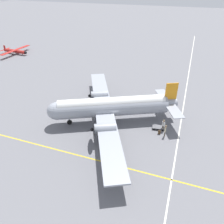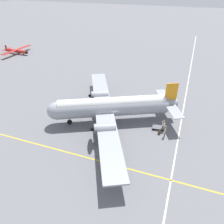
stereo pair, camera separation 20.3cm
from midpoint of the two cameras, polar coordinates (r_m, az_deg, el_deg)
ground_plane at (r=31.32m, az=0.19°, el=-2.44°), size 300.00×300.00×0.00m
apron_line_eastwest at (r=25.65m, az=-6.05°, el=-11.82°), size 120.00×0.16×0.01m
apron_line_northsouth at (r=30.05m, az=17.24°, el=-5.79°), size 0.16×120.00×0.01m
airliner_main at (r=29.99m, az=-0.54°, el=1.35°), size 17.69×24.24×5.50m
crew_foreground at (r=23.16m, az=-1.68°, el=-13.62°), size 0.63×0.30×1.85m
passenger_boarding at (r=29.71m, az=13.49°, el=-3.13°), size 0.41×0.44×1.66m
ramp_agent at (r=28.69m, az=13.93°, el=-4.55°), size 0.30×0.57×1.69m
suitcase_near_door at (r=29.39m, az=12.44°, el=-5.25°), size 0.35×0.13×0.59m
baggage_cart at (r=30.34m, az=12.24°, el=-3.93°), size 1.73×1.18×0.56m
light_aircraft_distant at (r=65.66m, az=-23.55°, el=14.44°), size 7.57×10.23×1.97m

